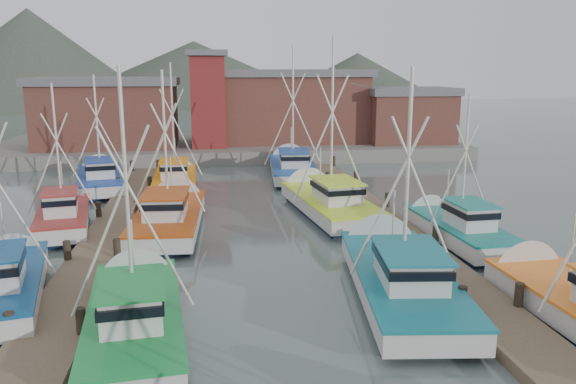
{
  "coord_description": "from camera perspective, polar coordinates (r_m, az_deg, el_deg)",
  "views": [
    {
      "loc": [
        -2.08,
        -18.2,
        8.13
      ],
      "look_at": [
        1.48,
        6.72,
        2.6
      ],
      "focal_mm": 35.0,
      "sensor_mm": 36.0,
      "label": 1
    }
  ],
  "objects": [
    {
      "name": "ground",
      "position": [
        20.04,
        -1.51,
        -11.55
      ],
      "size": [
        260.0,
        260.0,
        0.0
      ],
      "primitive_type": "plane",
      "color": "#485756",
      "rests_on": "ground"
    },
    {
      "name": "dock_left",
      "position": [
        24.12,
        -19.59,
        -7.52
      ],
      "size": [
        2.3,
        46.0,
        1.5
      ],
      "color": "brown",
      "rests_on": "ground"
    },
    {
      "name": "dock_right",
      "position": [
        25.3,
        13.43,
        -6.2
      ],
      "size": [
        2.3,
        46.0,
        1.5
      ],
      "color": "brown",
      "rests_on": "ground"
    },
    {
      "name": "quay",
      "position": [
        55.75,
        -5.94,
        4.56
      ],
      "size": [
        44.0,
        16.0,
        1.2
      ],
      "primitive_type": "cube",
      "color": "slate",
      "rests_on": "ground"
    },
    {
      "name": "shed_left",
      "position": [
        54.08,
        -17.78,
        7.79
      ],
      "size": [
        12.72,
        8.48,
        6.2
      ],
      "color": "brown",
      "rests_on": "quay"
    },
    {
      "name": "shed_center",
      "position": [
        55.89,
        0.2,
        8.86
      ],
      "size": [
        14.84,
        9.54,
        6.9
      ],
      "color": "brown",
      "rests_on": "quay"
    },
    {
      "name": "shed_right",
      "position": [
        55.74,
        12.02,
        7.71
      ],
      "size": [
        8.48,
        6.36,
        5.2
      ],
      "color": "brown",
      "rests_on": "quay"
    },
    {
      "name": "lookout_tower",
      "position": [
        51.27,
        -8.14,
        9.39
      ],
      "size": [
        3.6,
        3.6,
        8.5
      ],
      "color": "maroon",
      "rests_on": "quay"
    },
    {
      "name": "distant_hills",
      "position": [
        141.43,
        -12.6,
        8.81
      ],
      "size": [
        175.0,
        140.0,
        42.0
      ],
      "color": "#465244",
      "rests_on": "ground"
    },
    {
      "name": "boat_4",
      "position": [
        18.54,
        -15.26,
        -11.76
      ],
      "size": [
        3.58,
        8.96,
        8.95
      ],
      "rotation": [
        0.0,
        0.0,
        0.1
      ],
      "color": "#0F1D33",
      "rests_on": "ground"
    },
    {
      "name": "boat_5",
      "position": [
        21.34,
        11.08,
        -8.28
      ],
      "size": [
        4.38,
        10.55,
        9.17
      ],
      "rotation": [
        0.0,
        0.0,
        -0.12
      ],
      "color": "#0F1D33",
      "rests_on": "ground"
    },
    {
      "name": "boat_6",
      "position": [
        22.65,
        -26.79,
        -8.19
      ],
      "size": [
        4.04,
        8.49,
        8.63
      ],
      "rotation": [
        0.0,
        0.0,
        0.2
      ],
      "color": "#0F1D33",
      "rests_on": "ground"
    },
    {
      "name": "boat_8",
      "position": [
        29.83,
        -11.86,
        -2.34
      ],
      "size": [
        3.71,
        10.11,
        9.02
      ],
      "rotation": [
        0.0,
        0.0,
        -0.05
      ],
      "color": "#0F1D33",
      "rests_on": "ground"
    },
    {
      "name": "boat_9",
      "position": [
        32.31,
        3.89,
        -0.96
      ],
      "size": [
        4.38,
        10.54,
        10.78
      ],
      "rotation": [
        0.0,
        0.0,
        0.12
      ],
      "color": "#0F1D33",
      "rests_on": "ground"
    },
    {
      "name": "boat_10",
      "position": [
        31.38,
        -21.81,
        -2.25
      ],
      "size": [
        3.7,
        8.14,
        8.05
      ],
      "rotation": [
        0.0,
        0.0,
        0.18
      ],
      "color": "#0F1D33",
      "rests_on": "ground"
    },
    {
      "name": "boat_11",
      "position": [
        28.09,
        16.51,
        -3.52
      ],
      "size": [
        3.12,
        8.11,
        7.67
      ],
      "rotation": [
        0.0,
        0.0,
        0.05
      ],
      "color": "#0F1D33",
      "rests_on": "ground"
    },
    {
      "name": "boat_12",
      "position": [
        39.45,
        -11.35,
        1.27
      ],
      "size": [
        3.7,
        8.81,
        9.29
      ],
      "rotation": [
        0.0,
        0.0,
        0.02
      ],
      "color": "#0F1D33",
      "rests_on": "ground"
    },
    {
      "name": "boat_13",
      "position": [
        43.38,
        0.42,
        2.52
      ],
      "size": [
        4.35,
        10.51,
        10.82
      ],
      "rotation": [
        0.0,
        0.0,
        -0.08
      ],
      "color": "#0F1D33",
      "rests_on": "ground"
    },
    {
      "name": "boat_14",
      "position": [
        41.21,
        -18.48,
        1.33
      ],
      "size": [
        4.58,
        9.77,
        8.6
      ],
      "rotation": [
        0.0,
        0.0,
        0.19
      ],
      "color": "#0F1D33",
      "rests_on": "ground"
    },
    {
      "name": "gull_far",
      "position": [
        24.35,
        8.06,
        10.67
      ],
      "size": [
        1.49,
        0.65,
        0.24
      ],
      "rotation": [
        0.0,
        0.0,
        -0.6
      ],
      "color": "gray",
      "rests_on": "ground"
    }
  ]
}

